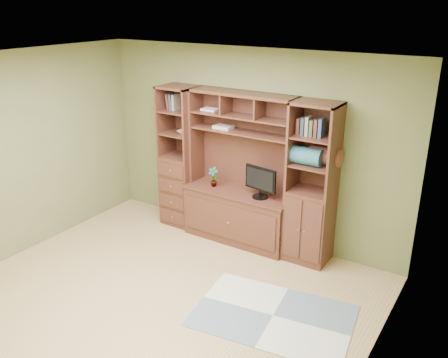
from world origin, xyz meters
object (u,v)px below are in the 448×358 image
Objects in this scene: monitor at (261,177)px; center_hutch at (238,171)px; left_tower at (180,157)px; right_tower at (312,185)px.

center_hutch is at bearing -176.62° from monitor.
center_hutch is 1.00m from left_tower.
right_tower is at bearing 15.40° from monitor.
right_tower is at bearing 2.23° from center_hutch.
right_tower is (2.02, 0.00, 0.00)m from left_tower.
center_hutch is at bearing -2.29° from left_tower.
center_hutch is 1.00× the size of left_tower.
center_hutch and left_tower have the same top height.
left_tower reaches higher than monitor.
monitor is (1.35, -0.07, -0.01)m from left_tower.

